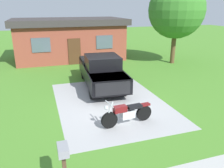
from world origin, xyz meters
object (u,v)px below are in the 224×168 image
at_px(pickup_truck, 101,70).
at_px(shade_tree, 176,10).
at_px(neighbor_house, 70,38).
at_px(motorcycle, 127,113).
at_px(mailbox, 63,156).

height_order(pickup_truck, shade_tree, shade_tree).
relative_size(pickup_truck, neighbor_house, 0.60).
distance_m(shade_tree, neighbor_house, 9.36).
distance_m(motorcycle, pickup_truck, 4.88).
relative_size(mailbox, shade_tree, 0.20).
bearing_deg(pickup_truck, neighbor_house, 94.40).
bearing_deg(motorcycle, mailbox, -136.07).
relative_size(pickup_truck, mailbox, 4.56).
height_order(motorcycle, mailbox, mailbox).
bearing_deg(neighbor_house, motorcycle, -88.48).
bearing_deg(pickup_truck, mailbox, -112.08).
xyz_separation_m(pickup_truck, shade_tree, (7.18, 3.71, 3.25)).
xyz_separation_m(shade_tree, neighbor_house, (-7.81, 4.55, -2.42)).
height_order(motorcycle, neighbor_house, neighbor_house).
bearing_deg(shade_tree, neighbor_house, 149.80).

